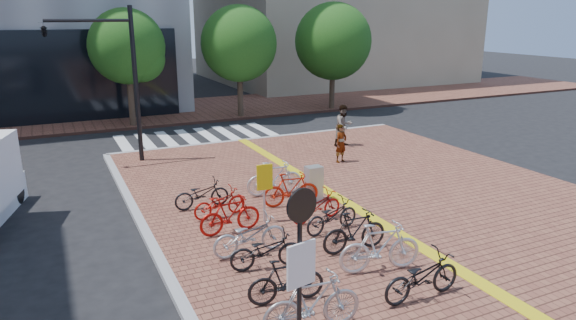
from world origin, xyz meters
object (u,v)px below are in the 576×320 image
pedestrian_b (344,125)px  bike_12 (291,189)px  utility_box (314,184)px  traffic_light_pole (95,57)px  bike_4 (230,215)px  yellow_sign (264,182)px  bike_3 (250,235)px  notice_sign (301,255)px  bike_6 (202,194)px  bike_9 (355,231)px  bike_0 (312,303)px  pedestrian_a (341,143)px  bike_5 (220,203)px  bike_8 (380,247)px  bike_7 (422,276)px  bike_13 (274,178)px  bike_10 (332,216)px  bike_2 (266,250)px  bike_11 (317,206)px  bike_1 (286,281)px

pedestrian_b → bike_12: bearing=-141.6°
pedestrian_b → utility_box: 7.19m
pedestrian_b → traffic_light_pole: bearing=163.2°
bike_4 → pedestrian_b: pedestrian_b is taller
yellow_sign → traffic_light_pole: 9.09m
bike_3 → notice_sign: size_ratio=0.61×
bike_12 → bike_6: bearing=76.9°
traffic_light_pole → bike_9: bearing=-66.6°
bike_0 → bike_4: (0.12, 4.81, -0.06)m
bike_4 → pedestrian_a: pedestrian_a is taller
utility_box → traffic_light_pole: bearing=127.4°
bike_12 → bike_3: bearing=146.3°
bike_5 → bike_12: bearing=-100.2°
bike_8 → bike_0: bearing=130.6°
bike_4 → notice_sign: 5.64m
bike_8 → yellow_sign: (-1.20, 3.75, 0.57)m
bike_7 → bike_13: bike_13 is taller
pedestrian_a → pedestrian_b: size_ratio=0.83×
bike_0 → yellow_sign: 5.30m
bike_7 → bike_10: size_ratio=1.10×
pedestrian_b → traffic_light_pole: (-9.85, 1.42, 3.18)m
bike_2 → bike_11: bearing=-41.2°
bike_2 → bike_4: (-0.08, 2.23, 0.07)m
bike_12 → yellow_sign: bearing=133.0°
bike_0 → pedestrian_a: bearing=-28.3°
pedestrian_a → bike_5: bearing=-166.8°
bike_4 → bike_11: bearing=-98.5°
bike_5 → pedestrian_b: size_ratio=0.88×
bike_0 → notice_sign: size_ratio=0.62×
pedestrian_b → utility_box: size_ratio=1.64×
bike_2 → bike_10: bike_2 is taller
bike_3 → bike_8: size_ratio=0.96×
bike_6 → bike_11: bike_6 is taller
bike_5 → bike_8: bearing=-162.2°
bike_9 → bike_5: bearing=33.9°
bike_1 → bike_10: 3.70m
bike_10 → yellow_sign: 2.06m
bike_2 → traffic_light_pole: traffic_light_pole is taller
bike_8 → bike_13: bearing=11.8°
bike_9 → traffic_light_pole: bearing=24.9°
bike_3 → bike_13: size_ratio=1.00×
bike_1 → bike_3: size_ratio=0.86×
bike_5 → bike_10: bearing=-141.8°
bike_6 → pedestrian_b: pedestrian_b is taller
pedestrian_a → bike_2: bearing=-147.7°
bike_11 → bike_13: size_ratio=0.89×
bike_6 → bike_8: (2.47, -5.56, 0.15)m
bike_4 → utility_box: bearing=-71.6°
yellow_sign → notice_sign: 6.06m
bike_13 → notice_sign: (-2.95, -7.67, 1.36)m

